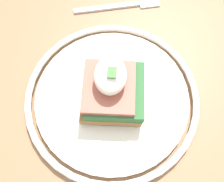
# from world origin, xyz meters

# --- Properties ---
(ground_plane) EXTENTS (6.00, 6.00, 0.00)m
(ground_plane) POSITION_xyz_m (0.00, 0.00, 0.00)
(ground_plane) COLOR #9E9993
(dining_table) EXTENTS (0.83, 0.72, 0.76)m
(dining_table) POSITION_xyz_m (0.00, 0.00, 0.61)
(dining_table) COLOR #846042
(dining_table) RESTS_ON ground_plane
(plate) EXTENTS (0.27, 0.27, 0.02)m
(plate) POSITION_xyz_m (-0.03, 0.03, 0.77)
(plate) COLOR silver
(plate) RESTS_ON dining_table
(sandwich) EXTENTS (0.09, 0.09, 0.08)m
(sandwich) POSITION_xyz_m (-0.03, 0.03, 0.80)
(sandwich) COLOR olive
(sandwich) RESTS_ON plate
(fork) EXTENTS (0.05, 0.16, 0.00)m
(fork) POSITION_xyz_m (-0.21, 0.04, 0.76)
(fork) COLOR silver
(fork) RESTS_ON dining_table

